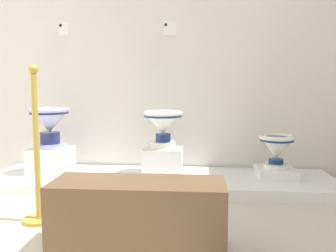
{
  "coord_description": "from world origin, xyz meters",
  "views": [
    {
      "loc": [
        2.29,
        -1.03,
        0.94
      ],
      "look_at": [
        2.02,
        2.25,
        0.56
      ],
      "focal_mm": 39.34,
      "sensor_mm": 36.0,
      "label": 1
    }
  ],
  "objects": [
    {
      "name": "wall_back",
      "position": [
        1.95,
        2.71,
        1.6
      ],
      "size": [
        4.11,
        0.06,
        3.21
      ],
      "primitive_type": "cube",
      "color": "silver",
      "rests_on": "ground_plane"
    },
    {
      "name": "display_platform",
      "position": [
        1.95,
        2.25,
        0.05
      ],
      "size": [
        3.13,
        0.82,
        0.1
      ],
      "primitive_type": "cube",
      "color": "white",
      "rests_on": "ground_plane"
    },
    {
      "name": "plinth_block_slender_white",
      "position": [
        0.91,
        2.28,
        0.22
      ],
      "size": [
        0.37,
        0.32,
        0.24
      ],
      "primitive_type": "cube",
      "color": "white",
      "rests_on": "display_platform"
    },
    {
      "name": "antique_toilet_slender_white",
      "position": [
        0.91,
        2.28,
        0.58
      ],
      "size": [
        0.37,
        0.37,
        0.38
      ],
      "color": "#ADB2DA",
      "rests_on": "plinth_block_slender_white"
    },
    {
      "name": "plinth_block_central_ornate",
      "position": [
        1.97,
        2.33,
        0.22
      ],
      "size": [
        0.36,
        0.29,
        0.25
      ],
      "primitive_type": "cube",
      "color": "white",
      "rests_on": "display_platform"
    },
    {
      "name": "antique_toilet_central_ornate",
      "position": [
        1.97,
        2.33,
        0.57
      ],
      "size": [
        0.37,
        0.37,
        0.35
      ],
      "color": "white",
      "rests_on": "plinth_block_central_ornate"
    },
    {
      "name": "plinth_block_tall_cobalt",
      "position": [
        3.0,
        2.29,
        0.14
      ],
      "size": [
        0.34,
        0.38,
        0.08
      ],
      "primitive_type": "cube",
      "color": "white",
      "rests_on": "display_platform"
    },
    {
      "name": "antique_toilet_tall_cobalt",
      "position": [
        3.0,
        2.29,
        0.37
      ],
      "size": [
        0.32,
        0.32,
        0.3
      ],
      "color": "white",
      "rests_on": "plinth_block_tall_cobalt"
    },
    {
      "name": "info_placard_first",
      "position": [
        0.93,
        2.68,
        1.49
      ],
      "size": [
        0.09,
        0.01,
        0.13
      ],
      "color": "white"
    },
    {
      "name": "info_placard_second",
      "position": [
        2.0,
        2.68,
        1.48
      ],
      "size": [
        0.13,
        0.01,
        0.13
      ],
      "color": "white"
    },
    {
      "name": "stanchion_post_near_left",
      "position": [
        1.21,
        1.32,
        0.36
      ],
      "size": [
        0.22,
        0.22,
        1.06
      ],
      "color": "gold",
      "rests_on": "ground_plane"
    },
    {
      "name": "museum_bench",
      "position": [
        1.96,
        0.94,
        0.2
      ],
      "size": [
        0.97,
        0.36,
        0.4
      ],
      "primitive_type": "cube",
      "color": "brown",
      "rests_on": "ground_plane"
    }
  ]
}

